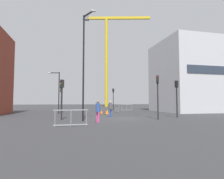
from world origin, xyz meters
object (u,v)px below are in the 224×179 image
object	(u,v)px
traffic_light_crosswalk	(158,90)
traffic_light_near	(61,95)
traffic_light_island	(113,96)
pedestrian_waiting	(98,110)
traffic_cone_orange	(107,112)
pedestrian_walking	(110,108)
traffic_cone_on_verge	(101,112)
construction_crane	(108,46)
traffic_light_corner	(177,92)
streetlamp_short	(57,88)
traffic_light_verge	(62,92)
streetlamp_tall	(85,59)

from	to	relation	value
traffic_light_crosswalk	traffic_light_near	bearing A→B (deg)	126.21
traffic_light_island	pedestrian_waiting	distance (m)	19.22
traffic_light_crosswalk	traffic_cone_orange	world-z (taller)	traffic_light_crosswalk
pedestrian_walking	traffic_cone_on_verge	world-z (taller)	pedestrian_walking
construction_crane	traffic_light_island	distance (m)	26.11
construction_crane	traffic_cone_on_verge	size ratio (longest dim) A/B	59.83
pedestrian_walking	traffic_cone_on_verge	distance (m)	5.09
pedestrian_waiting	traffic_light_corner	bearing A→B (deg)	17.04
streetlamp_short	traffic_light_crosswalk	distance (m)	13.60
traffic_light_crosswalk	traffic_cone_orange	distance (m)	8.14
traffic_light_verge	traffic_light_crosswalk	world-z (taller)	traffic_light_crosswalk
streetlamp_tall	traffic_light_near	size ratio (longest dim) A/B	2.44
pedestrian_waiting	streetlamp_tall	bearing A→B (deg)	131.07
traffic_light_corner	traffic_cone_orange	world-z (taller)	traffic_light_corner
construction_crane	traffic_light_near	xyz separation A→B (m)	(-12.28, -25.91, -15.62)
traffic_light_near	traffic_light_island	distance (m)	10.27
traffic_light_corner	traffic_cone_orange	size ratio (longest dim) A/B	5.98
construction_crane	streetlamp_tall	distance (m)	41.34
pedestrian_waiting	traffic_cone_on_verge	size ratio (longest dim) A/B	3.68
traffic_light_crosswalk	pedestrian_waiting	bearing A→B (deg)	-169.35
pedestrian_waiting	traffic_light_verge	bearing A→B (deg)	136.83
traffic_light_island	traffic_light_crosswalk	world-z (taller)	traffic_light_crosswalk
traffic_cone_on_verge	traffic_cone_orange	bearing A→B (deg)	-67.83
streetlamp_short	traffic_light_verge	xyz separation A→B (m)	(0.91, -8.34, -0.91)
streetlamp_tall	traffic_light_verge	distance (m)	3.60
traffic_light_island	traffic_cone_on_verge	distance (m)	9.98
construction_crane	pedestrian_waiting	distance (m)	43.59
traffic_light_crosswalk	pedestrian_waiting	world-z (taller)	traffic_light_crosswalk
traffic_light_verge	pedestrian_walking	distance (m)	5.22
streetlamp_tall	streetlamp_short	size ratio (longest dim) A/B	1.63
traffic_light_island	pedestrian_waiting	size ratio (longest dim) A/B	2.33
traffic_light_verge	traffic_light_near	bearing A→B (deg)	92.76
streetlamp_tall	pedestrian_walking	world-z (taller)	streetlamp_tall
streetlamp_tall	traffic_light_verge	world-z (taller)	streetlamp_tall
pedestrian_walking	pedestrian_waiting	world-z (taller)	pedestrian_waiting
traffic_light_corner	pedestrian_waiting	distance (m)	8.97
construction_crane	streetlamp_tall	xyz separation A→B (m)	(-9.94, -37.97, -13.00)
construction_crane	traffic_light_crosswalk	xyz separation A→B (m)	(-3.41, -38.03, -15.45)
traffic_light_corner	pedestrian_walking	size ratio (longest dim) A/B	2.23
traffic_light_crosswalk	pedestrian_walking	size ratio (longest dim) A/B	2.36
construction_crane	pedestrian_walking	distance (m)	39.37
traffic_light_corner	traffic_light_crosswalk	size ratio (longest dim) A/B	0.95
construction_crane	traffic_light_island	size ratio (longest dim) A/B	6.99
construction_crane	streetlamp_short	distance (m)	34.21
construction_crane	pedestrian_walking	bearing A→B (deg)	-101.45
traffic_light_island	pedestrian_walking	size ratio (longest dim) A/B	2.35
traffic_light_verge	traffic_cone_on_verge	xyz separation A→B (m)	(4.69, 6.74, -2.18)
streetlamp_tall	traffic_cone_orange	xyz separation A→B (m)	(3.35, 7.05, -4.80)
streetlamp_tall	traffic_light_crosswalk	size ratio (longest dim) A/B	2.27
pedestrian_walking	traffic_cone_orange	size ratio (longest dim) A/B	2.68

